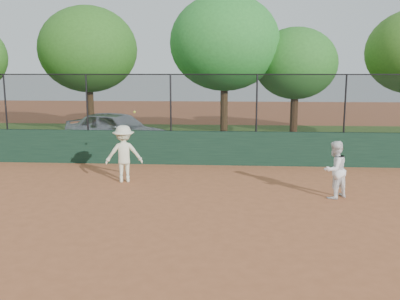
# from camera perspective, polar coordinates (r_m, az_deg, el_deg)

# --- Properties ---
(ground) EXTENTS (80.00, 80.00, 0.00)m
(ground) POSITION_cam_1_polar(r_m,az_deg,el_deg) (10.21, -5.42, -8.75)
(ground) COLOR #AC5E37
(ground) RESTS_ON ground
(back_wall) EXTENTS (26.00, 0.20, 1.20)m
(back_wall) POSITION_cam_1_polar(r_m,az_deg,el_deg) (15.85, -1.91, 0.29)
(back_wall) COLOR #173423
(back_wall) RESTS_ON ground
(grass_strip) EXTENTS (36.00, 12.00, 0.01)m
(grass_strip) POSITION_cam_1_polar(r_m,az_deg,el_deg) (21.84, -0.28, 1.40)
(grass_strip) COLOR #2C4C18
(grass_strip) RESTS_ON ground
(parked_car) EXTENTS (5.10, 3.67, 1.61)m
(parked_car) POSITION_cam_1_polar(r_m,az_deg,el_deg) (19.41, -10.61, 2.54)
(parked_car) COLOR silver
(parked_car) RESTS_ON ground
(player_second) EXTENTS (0.93, 0.90, 1.51)m
(player_second) POSITION_cam_1_polar(r_m,az_deg,el_deg) (12.12, 16.84, -2.43)
(player_second) COLOR white
(player_second) RESTS_ON ground
(player_main) EXTENTS (1.22, 0.87, 2.16)m
(player_main) POSITION_cam_1_polar(r_m,az_deg,el_deg) (13.50, -9.72, -0.48)
(player_main) COLOR #E9EAC7
(player_main) RESTS_ON ground
(fence_assembly) EXTENTS (26.00, 0.06, 2.00)m
(fence_assembly) POSITION_cam_1_polar(r_m,az_deg,el_deg) (15.66, -2.05, 6.20)
(fence_assembly) COLOR black
(fence_assembly) RESTS_ON back_wall
(tree_1) EXTENTS (4.93, 4.49, 6.49)m
(tree_1) POSITION_cam_1_polar(r_m,az_deg,el_deg) (23.46, -14.16, 12.35)
(tree_1) COLOR #462F18
(tree_1) RESTS_ON ground
(tree_2) EXTENTS (5.07, 4.61, 6.76)m
(tree_2) POSITION_cam_1_polar(r_m,az_deg,el_deg) (20.97, 3.18, 13.51)
(tree_2) COLOR #483019
(tree_2) RESTS_ON ground
(tree_3) EXTENTS (3.85, 3.50, 5.31)m
(tree_3) POSITION_cam_1_polar(r_m,az_deg,el_deg) (21.56, 12.16, 10.74)
(tree_3) COLOR #422916
(tree_3) RESTS_ON ground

